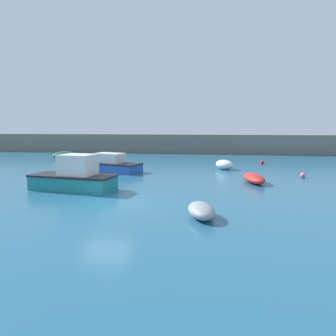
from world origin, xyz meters
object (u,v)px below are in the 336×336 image
object	(u,v)px
rowboat_with_red_cover	(69,162)
rowboat_white_midwater	(254,178)
fishing_dinghy_green	(201,211)
dinghy_near_pier	(224,165)
mooring_buoy_pink	(303,175)
mooring_buoy_red	(262,162)
cabin_cruiser_white	(74,177)
rowboat_blue_near	(63,155)
motorboat_with_cabin	(106,165)

from	to	relation	value
rowboat_with_red_cover	rowboat_white_midwater	distance (m)	17.91
fishing_dinghy_green	rowboat_white_midwater	xyz separation A→B (m)	(3.19, 8.95, -0.00)
dinghy_near_pier	mooring_buoy_pink	world-z (taller)	dinghy_near_pier
rowboat_with_red_cover	mooring_buoy_red	bearing A→B (deg)	97.61
dinghy_near_pier	mooring_buoy_red	size ratio (longest dim) A/B	5.79
cabin_cruiser_white	rowboat_with_red_cover	world-z (taller)	cabin_cruiser_white
dinghy_near_pier	rowboat_white_midwater	world-z (taller)	dinghy_near_pier
rowboat_blue_near	mooring_buoy_pink	bearing A→B (deg)	87.48
cabin_cruiser_white	rowboat_blue_near	bearing A→B (deg)	-52.91
cabin_cruiser_white	mooring_buoy_red	bearing A→B (deg)	-122.10
rowboat_with_red_cover	rowboat_white_midwater	size ratio (longest dim) A/B	0.93
fishing_dinghy_green	motorboat_with_cabin	distance (m)	15.37
rowboat_blue_near	motorboat_with_cabin	bearing A→B (deg)	63.19
mooring_buoy_red	dinghy_near_pier	bearing A→B (deg)	-131.98
rowboat_blue_near	mooring_buoy_pink	world-z (taller)	rowboat_blue_near
motorboat_with_cabin	rowboat_white_midwater	world-z (taller)	motorboat_with_cabin
rowboat_blue_near	mooring_buoy_pink	size ratio (longest dim) A/B	7.97
rowboat_with_red_cover	rowboat_blue_near	xyz separation A→B (m)	(-3.18, 5.41, 0.05)
dinghy_near_pier	mooring_buoy_pink	xyz separation A→B (m)	(5.65, -3.90, -0.22)
dinghy_near_pier	rowboat_blue_near	distance (m)	18.81
rowboat_with_red_cover	mooring_buoy_red	xyz separation A→B (m)	(18.53, 3.81, -0.21)
cabin_cruiser_white	dinghy_near_pier	xyz separation A→B (m)	(9.22, 10.55, -0.36)
fishing_dinghy_green	motorboat_with_cabin	xyz separation A→B (m)	(-8.52, 12.79, 0.24)
fishing_dinghy_green	mooring_buoy_pink	xyz separation A→B (m)	(7.03, 11.54, -0.12)
rowboat_with_red_cover	rowboat_blue_near	world-z (taller)	rowboat_blue_near
motorboat_with_cabin	rowboat_with_red_cover	size ratio (longest dim) A/B	2.18
motorboat_with_cabin	fishing_dinghy_green	bearing A→B (deg)	142.67
dinghy_near_pier	rowboat_white_midwater	distance (m)	6.73
dinghy_near_pier	cabin_cruiser_white	bearing A→B (deg)	101.30
fishing_dinghy_green	motorboat_with_cabin	size ratio (longest dim) A/B	0.36
cabin_cruiser_white	motorboat_with_cabin	size ratio (longest dim) A/B	0.81
cabin_cruiser_white	rowboat_blue_near	xyz separation A→B (m)	(-8.66, 16.42, -0.34)
cabin_cruiser_white	dinghy_near_pier	size ratio (longest dim) A/B	2.45
dinghy_near_pier	rowboat_with_red_cover	xyz separation A→B (m)	(-14.69, 0.46, -0.02)
rowboat_blue_near	rowboat_white_midwater	bearing A→B (deg)	77.93
dinghy_near_pier	rowboat_with_red_cover	size ratio (longest dim) A/B	0.72
mooring_buoy_pink	rowboat_white_midwater	bearing A→B (deg)	-146.08
fishing_dinghy_green	rowboat_with_red_cover	distance (m)	20.73
dinghy_near_pier	fishing_dinghy_green	size ratio (longest dim) A/B	0.92
fishing_dinghy_green	rowboat_with_red_cover	world-z (taller)	rowboat_with_red_cover
mooring_buoy_red	motorboat_with_cabin	bearing A→B (deg)	-153.29
dinghy_near_pier	fishing_dinghy_green	distance (m)	15.50
motorboat_with_cabin	rowboat_with_red_cover	world-z (taller)	motorboat_with_cabin
dinghy_near_pier	rowboat_blue_near	xyz separation A→B (m)	(-17.87, 5.87, 0.03)
cabin_cruiser_white	rowboat_with_red_cover	bearing A→B (deg)	-54.27
rowboat_blue_near	rowboat_white_midwater	size ratio (longest dim) A/B	0.97
cabin_cruiser_white	fishing_dinghy_green	xyz separation A→B (m)	(7.84, -4.89, -0.47)
rowboat_white_midwater	mooring_buoy_pink	bearing A→B (deg)	-66.91
rowboat_blue_near	mooring_buoy_red	size ratio (longest dim) A/B	8.39
fishing_dinghy_green	mooring_buoy_red	world-z (taller)	fishing_dinghy_green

